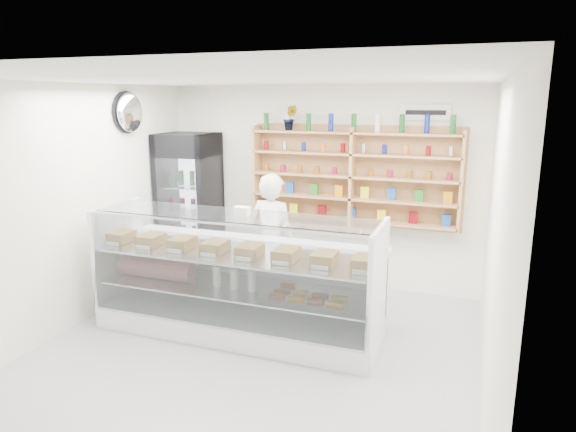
% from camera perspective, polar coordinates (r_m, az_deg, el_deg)
% --- Properties ---
extents(room, '(5.00, 5.00, 5.00)m').
position_cam_1_polar(room, '(5.00, -4.65, -1.27)').
color(room, '#9D9EA2').
rests_on(room, ground).
extents(display_counter, '(3.22, 0.96, 1.40)m').
position_cam_1_polar(display_counter, '(5.93, -5.61, -9.39)').
color(display_counter, white).
rests_on(display_counter, floor).
extents(shop_worker, '(0.69, 0.52, 1.74)m').
position_cam_1_polar(shop_worker, '(6.48, -1.76, -2.81)').
color(shop_worker, silver).
rests_on(shop_worker, floor).
extents(drinks_cooler, '(0.80, 0.78, 2.14)m').
position_cam_1_polar(drinks_cooler, '(7.67, -10.86, 1.03)').
color(drinks_cooler, black).
rests_on(drinks_cooler, floor).
extents(wall_shelving, '(2.84, 0.28, 1.33)m').
position_cam_1_polar(wall_shelving, '(6.99, 7.16, 4.35)').
color(wall_shelving, tan).
rests_on(wall_shelving, back_wall).
extents(potted_plant, '(0.22, 0.20, 0.34)m').
position_cam_1_polar(potted_plant, '(7.17, 0.23, 10.86)').
color(potted_plant, '#1E6626').
rests_on(potted_plant, wall_shelving).
extents(security_mirror, '(0.15, 0.50, 0.50)m').
position_cam_1_polar(security_mirror, '(7.01, -17.16, 10.94)').
color(security_mirror, silver).
rests_on(security_mirror, left_wall).
extents(wall_sign, '(0.62, 0.03, 0.20)m').
position_cam_1_polar(wall_sign, '(6.90, 15.05, 11.05)').
color(wall_sign, white).
rests_on(wall_sign, back_wall).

